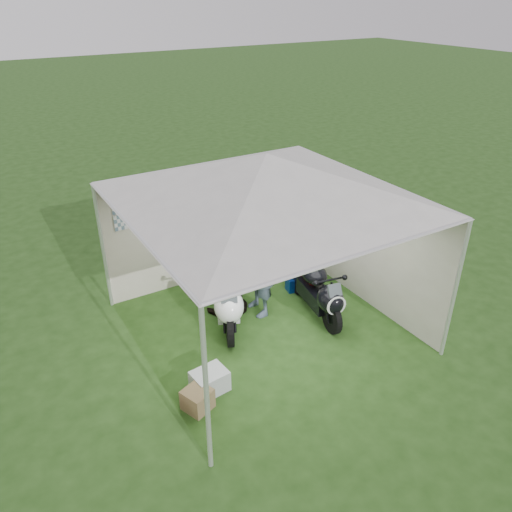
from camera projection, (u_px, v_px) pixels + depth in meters
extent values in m
plane|color=#204113|center=(265.00, 327.00, 8.39)|extent=(80.00, 80.00, 0.00)
cylinder|color=silver|center=(206.00, 393.00, 5.43)|extent=(0.06, 0.06, 2.30)
cylinder|color=silver|center=(455.00, 292.00, 7.24)|extent=(0.06, 0.06, 2.30)
cylinder|color=silver|center=(103.00, 248.00, 8.45)|extent=(0.06, 0.06, 2.30)
cylinder|color=silver|center=(297.00, 202.00, 10.25)|extent=(0.06, 0.06, 2.30)
cube|color=beige|center=(209.00, 223.00, 9.35)|extent=(4.00, 0.02, 2.30)
cube|color=beige|center=(143.00, 305.00, 6.94)|extent=(0.02, 4.00, 2.30)
cube|color=beige|center=(362.00, 239.00, 8.75)|extent=(0.02, 4.00, 2.30)
pyramid|color=silver|center=(266.00, 177.00, 7.13)|extent=(5.66, 5.66, 0.70)
cube|color=#99A5B7|center=(118.00, 206.00, 8.26)|extent=(0.22, 0.02, 0.28)
cube|color=#99A5B7|center=(139.00, 202.00, 8.41)|extent=(0.22, 0.02, 0.28)
cube|color=#99A5B7|center=(158.00, 198.00, 8.57)|extent=(0.22, 0.01, 0.28)
cube|color=#99A5B7|center=(177.00, 194.00, 8.73)|extent=(0.22, 0.01, 0.28)
cube|color=#99A5B7|center=(121.00, 223.00, 8.40)|extent=(0.22, 0.02, 0.28)
cube|color=#99A5B7|center=(140.00, 218.00, 8.56)|extent=(0.22, 0.01, 0.28)
cube|color=#99A5B7|center=(160.00, 214.00, 8.71)|extent=(0.22, 0.02, 0.28)
cube|color=#99A5B7|center=(178.00, 210.00, 8.87)|extent=(0.22, 0.01, 0.28)
cylinder|color=#D8590C|center=(218.00, 181.00, 9.04)|extent=(3.20, 0.02, 0.02)
cylinder|color=black|center=(230.00, 327.00, 7.86)|extent=(0.36, 0.62, 0.63)
cylinder|color=black|center=(225.00, 280.00, 9.15)|extent=(0.40, 0.64, 0.63)
cube|color=white|center=(227.00, 299.00, 8.42)|extent=(0.74, 1.06, 0.31)
ellipsoid|color=white|center=(229.00, 306.00, 7.79)|extent=(0.69, 0.77, 0.52)
ellipsoid|color=white|center=(226.00, 275.00, 8.31)|extent=(0.69, 0.78, 0.37)
cube|color=black|center=(225.00, 266.00, 8.71)|extent=(0.51, 0.69, 0.15)
cube|color=white|center=(223.00, 252.00, 8.97)|extent=(0.34, 0.38, 0.19)
cube|color=black|center=(225.00, 278.00, 8.70)|extent=(0.34, 0.57, 0.10)
cube|color=#3F474C|center=(229.00, 296.00, 7.55)|extent=(0.29, 0.24, 0.22)
cylinder|color=black|center=(332.00, 317.00, 8.16)|extent=(0.19, 0.57, 0.56)
cylinder|color=black|center=(298.00, 279.00, 9.23)|extent=(0.24, 0.57, 0.56)
cube|color=black|center=(315.00, 295.00, 8.62)|extent=(0.47, 0.92, 0.28)
ellipsoid|color=black|center=(330.00, 299.00, 8.10)|extent=(0.51, 0.62, 0.46)
ellipsoid|color=black|center=(314.00, 274.00, 8.52)|extent=(0.50, 0.64, 0.33)
cube|color=black|center=(305.00, 267.00, 8.86)|extent=(0.34, 0.59, 0.13)
cube|color=black|center=(297.00, 255.00, 9.07)|extent=(0.25, 0.31, 0.17)
cube|color=maroon|center=(306.00, 277.00, 8.85)|extent=(0.18, 0.52, 0.09)
cube|color=#3F474C|center=(335.00, 290.00, 7.89)|extent=(0.24, 0.17, 0.20)
cylinder|color=white|center=(336.00, 306.00, 7.93)|extent=(0.33, 0.08, 0.33)
cube|color=#0E38B4|center=(296.00, 284.00, 9.38)|extent=(0.38, 0.28, 0.26)
imported|color=black|center=(220.00, 263.00, 8.38)|extent=(1.08, 0.93, 1.93)
imported|color=slate|center=(259.00, 261.00, 8.34)|extent=(0.50, 0.74, 2.01)
cube|color=black|center=(307.00, 272.00, 9.57)|extent=(0.45, 0.37, 0.44)
cube|color=silver|center=(210.00, 381.00, 7.01)|extent=(0.52, 0.42, 0.32)
cube|color=olive|center=(197.00, 399.00, 6.71)|extent=(0.44, 0.44, 0.31)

